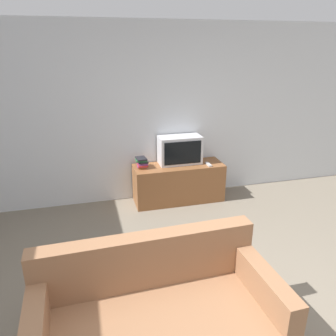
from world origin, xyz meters
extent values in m
cube|color=silver|center=(0.00, 3.03, 1.30)|extent=(9.00, 0.06, 2.60)
cube|color=brown|center=(0.27, 2.74, 0.29)|extent=(1.35, 0.47, 0.58)
cube|color=silver|center=(0.30, 2.83, 0.79)|extent=(0.64, 0.30, 0.42)
cube|color=black|center=(0.30, 2.67, 0.79)|extent=(0.56, 0.01, 0.34)
cube|color=#8C6042|center=(-0.67, 0.49, 0.65)|extent=(1.79, 0.21, 0.45)
cube|color=#8C6042|center=(0.16, 0.15, 0.34)|extent=(0.16, 0.90, 0.67)
cube|color=#995623|center=(-0.29, 2.79, 0.59)|extent=(0.11, 0.17, 0.02)
cube|color=#7A3884|center=(-0.29, 2.79, 0.60)|extent=(0.14, 0.18, 0.02)
cube|color=#B72D28|center=(-0.28, 2.77, 0.62)|extent=(0.14, 0.20, 0.02)
cube|color=#7A3884|center=(-0.28, 2.78, 0.65)|extent=(0.13, 0.19, 0.03)
cube|color=black|center=(-0.28, 2.78, 0.68)|extent=(0.14, 0.22, 0.02)
cube|color=#2D753D|center=(-0.30, 2.77, 0.70)|extent=(0.16, 0.17, 0.03)
cube|color=black|center=(-0.30, 2.77, 0.72)|extent=(0.15, 0.20, 0.02)
cube|color=#B7B7B7|center=(0.70, 2.63, 0.59)|extent=(0.05, 0.17, 0.02)
camera|label=1|loc=(-1.06, -1.67, 2.26)|focal=35.00mm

